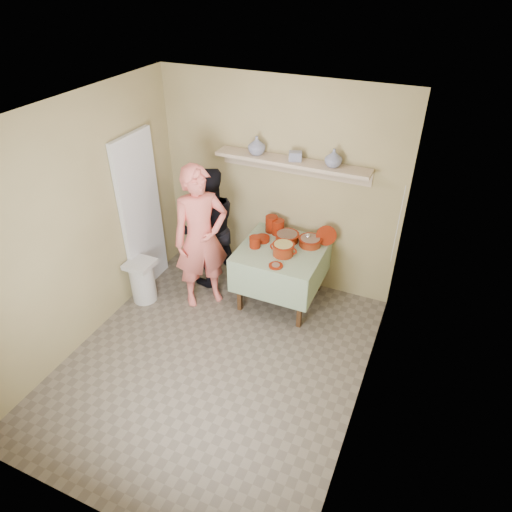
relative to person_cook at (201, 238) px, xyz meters
The scene contains 22 objects.
ground 1.41m from the person_cook, 55.88° to the right, with size 3.50×3.50×0.00m, color #6B6054.
tile_panel 0.85m from the person_cook, behind, with size 0.06×0.70×2.00m, color silver.
plate_stack_a 0.92m from the person_cook, 49.03° to the left, with size 0.15×0.15×0.20m, color maroon.
plate_stack_b 0.96m from the person_cook, 43.82° to the left, with size 0.15×0.15×0.18m, color maroon.
bowl_stack 0.63m from the person_cook, 26.24° to the left, with size 0.13×0.13×0.13m, color maroon.
empty_bowl 0.74m from the person_cook, 36.65° to the left, with size 0.18×0.18×0.05m, color maroon.
propped_lid 1.47m from the person_cook, 27.02° to the left, with size 0.24×0.24×0.02m, color maroon.
vase_right 1.74m from the person_cook, 29.36° to the left, with size 0.19×0.19×0.20m, color navy.
vase_left 1.24m from the person_cook, 61.80° to the left, with size 0.20×0.20×0.21m, color navy.
ceramic_box 1.42m from the person_cook, 40.00° to the left, with size 0.14×0.10×0.10m, color navy.
person_cook is the anchor object (origin of this frame).
person_helper 0.42m from the person_cook, 106.95° to the left, with size 0.77×0.60×1.59m, color black.
room_shell 1.31m from the person_cook, 55.88° to the right, with size 3.04×3.54×2.62m.
serving_table 0.97m from the person_cook, 23.29° to the left, with size 0.97×0.97×0.76m.
cazuela_meat_a 1.02m from the person_cook, 32.98° to the left, with size 0.30×0.30×0.10m.
cazuela_meat_b 1.28m from the person_cook, 26.53° to the left, with size 0.28×0.28×0.10m.
ladle 1.26m from the person_cook, 27.78° to the left, with size 0.08×0.26×0.19m.
cazuela_rice 0.96m from the person_cook, 15.42° to the left, with size 0.33×0.25×0.14m.
front_plate 0.94m from the person_cook, ahead, with size 0.16×0.16×0.03m.
wall_shelf 1.35m from the person_cook, 42.40° to the left, with size 1.80×0.25×0.21m.
trash_bin 0.98m from the person_cook, 156.21° to the right, with size 0.32×0.32×0.56m.
electrical_cord 2.19m from the person_cook, 15.35° to the left, with size 0.01×0.05×0.90m.
Camera 1 is at (1.78, -2.96, 3.66)m, focal length 32.00 mm.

